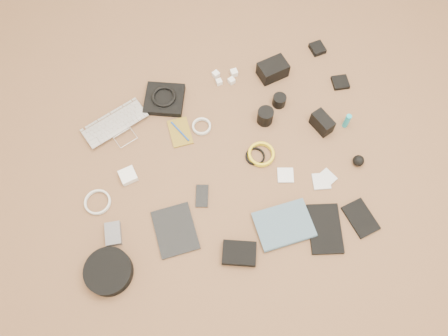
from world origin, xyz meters
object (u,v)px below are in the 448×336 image
object	(u,v)px
laptop	(120,130)
headphone_case	(109,271)
dslr_camera	(273,70)
phone	(202,196)
paperback	(291,244)
tablet	(175,230)

from	to	relation	value
laptop	headphone_case	world-z (taller)	headphone_case
dslr_camera	phone	distance (m)	0.77
headphone_case	laptop	bearing A→B (deg)	75.57
phone	paperback	size ratio (longest dim) A/B	0.44
dslr_camera	headphone_case	bearing A→B (deg)	-152.68
dslr_camera	headphone_case	world-z (taller)	dslr_camera
tablet	phone	bearing A→B (deg)	37.77
laptop	headphone_case	xyz separation A→B (m)	(-0.17, -0.67, 0.02)
dslr_camera	laptop	bearing A→B (deg)	177.11
phone	dslr_camera	bearing A→B (deg)	63.51
headphone_case	dslr_camera	bearing A→B (deg)	37.96
laptop	paperback	distance (m)	0.99
tablet	headphone_case	bearing A→B (deg)	-162.19
dslr_camera	tablet	distance (m)	0.97
dslr_camera	headphone_case	xyz separation A→B (m)	(-1.00, -0.78, -0.01)
dslr_camera	tablet	size ratio (longest dim) A/B	0.64
laptop	phone	bearing A→B (deg)	-75.82
phone	tablet	bearing A→B (deg)	-124.57
dslr_camera	headphone_case	size ratio (longest dim) A/B	0.71
laptop	dslr_camera	size ratio (longest dim) A/B	2.24
laptop	paperback	xyz separation A→B (m)	(0.62, -0.77, -0.00)
dslr_camera	paperback	distance (m)	0.91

